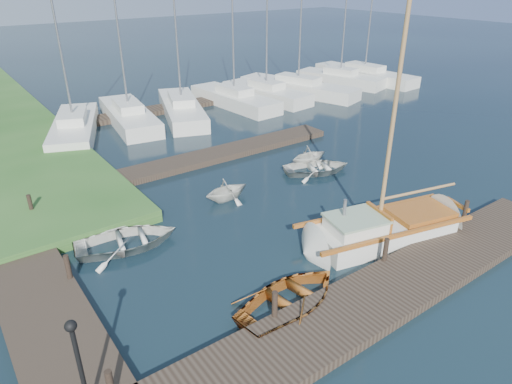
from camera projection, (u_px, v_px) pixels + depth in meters
ground at (256, 220)px, 17.71m from camera, size 160.00×160.00×0.00m
near_dock at (377, 297)px, 13.28m from camera, size 18.00×2.20×0.30m
left_dock at (22, 262)px, 14.89m from camera, size 2.20×18.00×0.30m
far_dock at (213, 155)px, 23.43m from camera, size 14.00×1.60×0.30m
pontoon at (239, 96)px, 34.56m from camera, size 30.00×1.60×0.30m
mooring_post_1 at (275, 304)px, 12.19m from camera, size 0.16×0.16×0.80m
mooring_post_2 at (386, 250)px, 14.56m from camera, size 0.16×0.16×0.80m
mooring_post_3 at (465, 210)px, 16.93m from camera, size 0.16×0.16×0.80m
mooring_post_4 at (68, 267)px, 13.72m from camera, size 0.16×0.16×0.80m
mooring_post_5 at (30, 204)px, 17.36m from camera, size 0.16×0.16×0.80m
lamp_post at (77, 355)px, 9.04m from camera, size 0.24×0.24×2.44m
sailboat at (386, 231)px, 16.31m from camera, size 7.41×3.52×9.83m
dinghy at (292, 296)px, 13.00m from camera, size 3.92×3.04×0.75m
tender_a at (127, 238)px, 15.83m from camera, size 3.92×3.14×0.73m
tender_b at (227, 188)px, 19.07m from camera, size 2.02×1.75×1.05m
tender_c at (317, 166)px, 21.74m from camera, size 3.81×3.31×0.66m
tender_d at (309, 154)px, 22.56m from camera, size 2.10×1.83×1.08m
marina_boat_0 at (74, 126)px, 26.41m from camera, size 4.91×8.16×12.00m
marina_boat_1 at (129, 115)px, 28.57m from camera, size 3.35×8.16×9.37m
marina_boat_2 at (182, 107)px, 30.01m from camera, size 4.92×8.72×12.47m
marina_boat_3 at (234, 98)px, 32.30m from camera, size 2.71×8.06×11.97m
marina_boat_4 at (266, 92)px, 33.85m from camera, size 3.16×7.72×10.42m
marina_boat_5 at (298, 87)px, 35.43m from camera, size 4.99×9.92×10.74m
marina_boat_6 at (340, 78)px, 38.26m from camera, size 4.23×7.69×11.09m
marina_boat_7 at (365, 74)px, 39.76m from camera, size 3.02×9.74×12.38m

